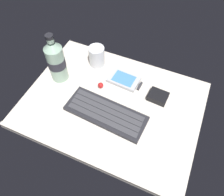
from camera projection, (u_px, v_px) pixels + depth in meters
ground_plane at (112, 105)px, 82.87cm from camera, size 64.00×48.00×2.80cm
keyboard at (106, 113)px, 78.65cm from camera, size 29.73×13.09×1.70cm
handheld_device at (125, 80)px, 87.56cm from camera, size 13.18×8.45×1.50cm
juice_cup at (97, 57)px, 90.66cm from camera, size 6.40×6.40×8.50cm
water_bottle at (56, 61)px, 82.19cm from camera, size 6.73×6.73×20.80cm
charger_block at (158, 96)px, 82.36cm from camera, size 7.36×6.05×2.40cm
trackball_mouse at (101, 85)px, 85.59cm from camera, size 2.20×2.20×2.20cm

